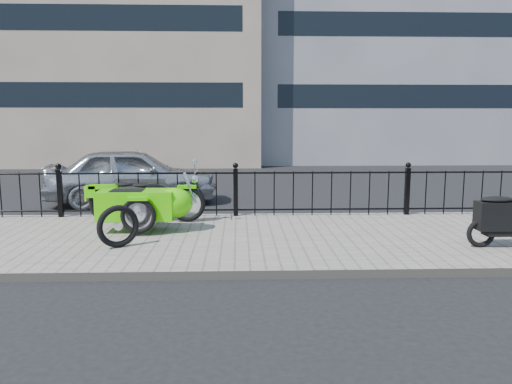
{
  "coord_description": "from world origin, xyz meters",
  "views": [
    {
      "loc": [
        0.06,
        -8.65,
        2.09
      ],
      "look_at": [
        0.36,
        -0.1,
        0.81
      ],
      "focal_mm": 35.0,
      "sensor_mm": 36.0,
      "label": 1
    }
  ],
  "objects": [
    {
      "name": "sidewalk",
      "position": [
        0.0,
        -0.5,
        0.06
      ],
      "size": [
        30.0,
        3.8,
        0.12
      ],
      "primitive_type": "cube",
      "color": "slate",
      "rests_on": "ground"
    },
    {
      "name": "spare_tire",
      "position": [
        -1.78,
        -1.14,
        0.45
      ],
      "size": [
        0.61,
        0.43,
        0.66
      ],
      "primitive_type": "torus",
      "rotation": [
        1.57,
        0.0,
        0.56
      ],
      "color": "black",
      "rests_on": "sidewalk"
    },
    {
      "name": "curb",
      "position": [
        0.0,
        1.44,
        0.06
      ],
      "size": [
        30.0,
        0.1,
        0.12
      ],
      "primitive_type": "cube",
      "color": "gray",
      "rests_on": "ground"
    },
    {
      "name": "ground",
      "position": [
        0.0,
        0.0,
        0.0
      ],
      "size": [
        120.0,
        120.0,
        0.0
      ],
      "primitive_type": "plane",
      "color": "black",
      "rests_on": "ground"
    },
    {
      "name": "iron_fence",
      "position": [
        0.0,
        1.3,
        0.59
      ],
      "size": [
        14.11,
        0.11,
        1.08
      ],
      "color": "black",
      "rests_on": "sidewalk"
    },
    {
      "name": "sedan_car",
      "position": [
        -2.52,
        3.53,
        0.69
      ],
      "size": [
        4.23,
        2.16,
        1.38
      ],
      "primitive_type": "imported",
      "rotation": [
        0.0,
        0.0,
        1.71
      ],
      "color": "#AFB2B6",
      "rests_on": "ground"
    },
    {
      "name": "building_tan",
      "position": [
        -6.0,
        15.99,
        6.0
      ],
      "size": [
        14.0,
        8.01,
        12.0
      ],
      "color": "gray",
      "rests_on": "ground"
    },
    {
      "name": "building_grey",
      "position": [
        7.0,
        16.99,
        7.5
      ],
      "size": [
        12.0,
        8.01,
        15.0
      ],
      "color": "gray",
      "rests_on": "ground"
    },
    {
      "name": "motorcycle_sidecar",
      "position": [
        -1.54,
        0.12,
        0.59
      ],
      "size": [
        2.28,
        1.48,
        0.98
      ],
      "color": "black",
      "rests_on": "sidewalk"
    }
  ]
}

